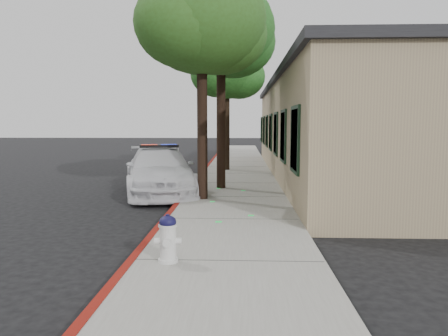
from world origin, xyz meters
TOP-DOWN VIEW (x-y plane):
  - ground at (0.00, 0.00)m, footprint 120.00×120.00m
  - sidewalk at (1.60, 3.00)m, footprint 3.20×60.00m
  - red_curb at (0.06, 3.00)m, footprint 0.14×60.00m
  - clapboard_building at (6.69, 9.00)m, footprint 7.30×20.89m
  - police_car at (-0.91, 4.33)m, footprint 3.45×5.68m
  - fire_hydrant at (0.68, -3.10)m, footprint 0.44×0.38m
  - street_tree_near at (0.71, 2.62)m, footprint 3.70×3.66m
  - street_tree_mid at (1.15, 4.80)m, footprint 3.65×3.66m
  - street_tree_far at (1.15, 10.50)m, footprint 3.50×3.22m

SIDE VIEW (x-z plane):
  - ground at x=0.00m, z-range 0.00..0.00m
  - sidewalk at x=1.60m, z-range 0.00..0.15m
  - red_curb at x=0.06m, z-range 0.00..0.16m
  - fire_hydrant at x=0.68m, z-range 0.15..0.92m
  - police_car at x=-0.91m, z-range -0.06..1.60m
  - clapboard_building at x=6.69m, z-range 0.01..4.25m
  - street_tree_far at x=1.15m, z-range 1.68..7.77m
  - street_tree_near at x=0.71m, z-range 1.79..8.48m
  - street_tree_mid at x=1.15m, z-range 1.89..8.74m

